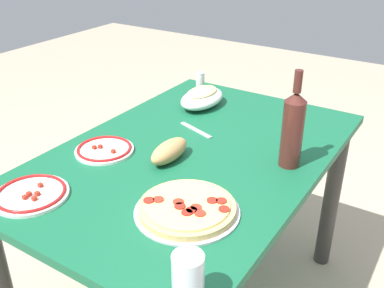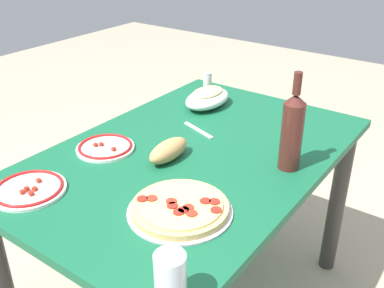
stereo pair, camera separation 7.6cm
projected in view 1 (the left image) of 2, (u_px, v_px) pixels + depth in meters
name	position (u px, v px, depth m)	size (l,w,h in m)	color
dining_table	(192.00, 183.00, 1.61)	(1.28, 0.85, 0.74)	#145938
pepperoni_pizza	(187.00, 208.00, 1.23)	(0.29, 0.29, 0.03)	#B7B7BC
baked_pasta_dish	(202.00, 97.00, 1.91)	(0.24, 0.15, 0.08)	white
wine_bottle	(293.00, 128.00, 1.41)	(0.07, 0.07, 0.32)	#471E19
water_glass	(188.00, 279.00, 0.93)	(0.07, 0.07, 0.12)	silver
side_plate_near	(31.00, 194.00, 1.30)	(0.22, 0.22, 0.02)	white
side_plate_far	(104.00, 149.00, 1.55)	(0.20, 0.20, 0.02)	white
bread_loaf	(169.00, 151.00, 1.49)	(0.18, 0.07, 0.07)	tan
spice_shaker	(200.00, 82.00, 2.07)	(0.04, 0.04, 0.09)	silver
fork_left	(196.00, 130.00, 1.70)	(0.17, 0.02, 0.01)	#B7B7BC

